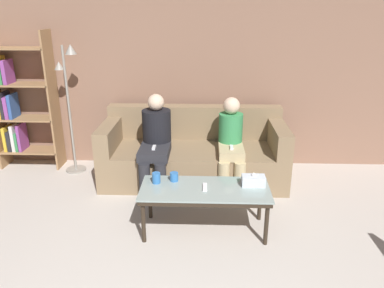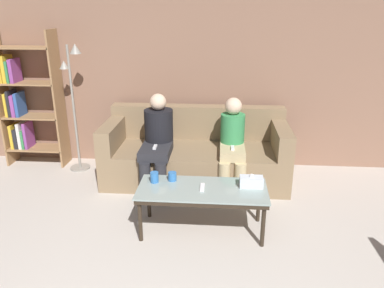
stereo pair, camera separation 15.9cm
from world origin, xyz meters
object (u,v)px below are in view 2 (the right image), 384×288
at_px(coffee_table, 202,192).
at_px(bookshelf, 24,103).
at_px(standing_lamp, 74,95).
at_px(couch, 196,154).
at_px(seated_person_mid_left, 232,143).
at_px(cup_near_right, 154,177).
at_px(tissue_box, 251,182).
at_px(cup_near_left, 172,176).
at_px(game_remote, 202,187).
at_px(seated_person_left_end, 157,138).

relative_size(coffee_table, bookshelf, 0.68).
bearing_deg(standing_lamp, couch, -6.07).
distance_m(coffee_table, standing_lamp, 2.28).
distance_m(couch, coffee_table, 1.23).
distance_m(standing_lamp, seated_person_mid_left, 2.10).
xyz_separation_m(cup_near_right, tissue_box, (0.93, -0.02, -0.00)).
bearing_deg(couch, tissue_box, -62.13).
bearing_deg(seated_person_mid_left, cup_near_right, -131.19).
height_order(couch, standing_lamp, standing_lamp).
xyz_separation_m(cup_near_right, standing_lamp, (-1.24, 1.29, 0.50)).
bearing_deg(standing_lamp, seated_person_mid_left, -11.31).
bearing_deg(bookshelf, tissue_box, -26.34).
relative_size(couch, cup_near_left, 25.93).
height_order(cup_near_right, standing_lamp, standing_lamp).
bearing_deg(game_remote, couch, 96.71).
bearing_deg(tissue_box, standing_lamp, 148.96).
relative_size(cup_near_left, seated_person_left_end, 0.08).
relative_size(coffee_table, seated_person_left_end, 1.10).
relative_size(cup_near_right, seated_person_mid_left, 0.10).
relative_size(bookshelf, standing_lamp, 1.10).
relative_size(cup_near_right, game_remote, 0.69).
bearing_deg(seated_person_left_end, game_remote, -59.21).
xyz_separation_m(couch, cup_near_right, (-0.33, -1.12, 0.19)).
height_order(cup_near_right, bookshelf, bookshelf).
height_order(couch, cup_near_right, couch).
distance_m(cup_near_left, cup_near_right, 0.18).
xyz_separation_m(cup_near_left, seated_person_mid_left, (0.60, 0.83, 0.07)).
xyz_separation_m(tissue_box, bookshelf, (-2.93, 1.45, 0.36)).
bearing_deg(seated_person_mid_left, coffee_table, -107.11).
height_order(standing_lamp, seated_person_mid_left, standing_lamp).
bearing_deg(standing_lamp, bookshelf, 169.37).
xyz_separation_m(game_remote, standing_lamp, (-1.71, 1.38, 0.54)).
xyz_separation_m(cup_near_left, tissue_box, (0.76, -0.07, 0.01)).
xyz_separation_m(cup_near_left, cup_near_right, (-0.17, -0.05, 0.01)).
bearing_deg(game_remote, seated_person_left_end, 120.79).
relative_size(cup_near_left, game_remote, 0.57).
bearing_deg(seated_person_left_end, cup_near_right, -82.60).
bearing_deg(seated_person_left_end, bookshelf, 164.04).
distance_m(cup_near_left, game_remote, 0.34).
bearing_deg(couch, cup_near_right, -106.36).
bearing_deg(cup_near_right, seated_person_mid_left, 48.81).
xyz_separation_m(cup_near_right, bookshelf, (-2.00, 1.43, 0.35)).
height_order(seated_person_left_end, seated_person_mid_left, seated_person_left_end).
bearing_deg(standing_lamp, seated_person_left_end, -19.38).
relative_size(cup_near_left, standing_lamp, 0.05).
bearing_deg(seated_person_left_end, coffee_table, -59.21).
bearing_deg(seated_person_mid_left, tissue_box, -79.98).
relative_size(coffee_table, cup_near_left, 14.17).
xyz_separation_m(coffee_table, game_remote, (-0.00, -0.00, 0.05)).
xyz_separation_m(cup_near_right, seated_person_left_end, (-0.12, 0.89, 0.09)).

